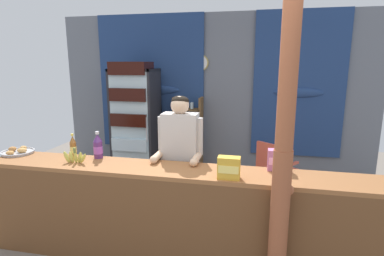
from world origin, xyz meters
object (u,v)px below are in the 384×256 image
(stall_counter, at_px, (171,210))
(drink_fridge, at_px, (135,117))
(snack_box_wafer, at_px, (278,160))
(banana_bunch, at_px, (75,157))
(timber_post, at_px, (283,157))
(shopkeeper, at_px, (180,152))
(snack_box_choco_powder, at_px, (229,168))
(soda_bottle_iced_tea, at_px, (73,147))
(plastic_lawn_chair, at_px, (274,167))
(pastry_tray, at_px, (18,151))
(soda_bottle_grape_soda, at_px, (98,147))
(bottle_shelf_rack, at_px, (188,136))

(stall_counter, bearing_deg, drink_fridge, 119.75)
(snack_box_wafer, distance_m, banana_bunch, 1.98)
(stall_counter, bearing_deg, timber_post, -12.79)
(shopkeeper, relative_size, snack_box_choco_powder, 8.27)
(soda_bottle_iced_tea, relative_size, snack_box_choco_powder, 1.29)
(stall_counter, height_order, plastic_lawn_chair, stall_counter)
(timber_post, bearing_deg, shopkeeper, 144.79)
(stall_counter, distance_m, pastry_tray, 1.87)
(shopkeeper, xyz_separation_m, soda_bottle_grape_soda, (-0.83, -0.21, 0.07))
(soda_bottle_grape_soda, xyz_separation_m, soda_bottle_iced_tea, (-0.28, -0.01, -0.01))
(drink_fridge, relative_size, bottle_shelf_rack, 1.42)
(shopkeeper, distance_m, pastry_tray, 1.80)
(soda_bottle_grape_soda, height_order, snack_box_choco_powder, soda_bottle_grape_soda)
(plastic_lawn_chair, distance_m, pastry_tray, 3.23)
(stall_counter, height_order, soda_bottle_iced_tea, soda_bottle_iced_tea)
(snack_box_choco_powder, relative_size, pastry_tray, 0.57)
(bottle_shelf_rack, bearing_deg, plastic_lawn_chair, -26.49)
(bottle_shelf_rack, distance_m, snack_box_wafer, 2.54)
(drink_fridge, height_order, bottle_shelf_rack, drink_fridge)
(bottle_shelf_rack, distance_m, shopkeeper, 1.98)
(timber_post, distance_m, snack_box_choco_powder, 0.49)
(stall_counter, xyz_separation_m, pastry_tray, (-1.82, 0.23, 0.40))
(soda_bottle_iced_tea, relative_size, banana_bunch, 0.94)
(drink_fridge, relative_size, soda_bottle_grape_soda, 6.86)
(stall_counter, distance_m, bottle_shelf_rack, 2.44)
(plastic_lawn_chair, distance_m, snack_box_choco_powder, 1.90)
(bottle_shelf_rack, relative_size, banana_bunch, 5.15)
(timber_post, relative_size, banana_bunch, 9.60)
(timber_post, relative_size, plastic_lawn_chair, 2.99)
(shopkeeper, xyz_separation_m, snack_box_choco_powder, (0.56, -0.52, 0.05))
(shopkeeper, bearing_deg, snack_box_choco_powder, -42.57)
(bottle_shelf_rack, relative_size, soda_bottle_iced_tea, 5.50)
(snack_box_wafer, bearing_deg, snack_box_choco_powder, -143.88)
(stall_counter, distance_m, snack_box_choco_powder, 0.71)
(stall_counter, xyz_separation_m, snack_box_wafer, (0.96, 0.27, 0.47))
(shopkeeper, bearing_deg, plastic_lawn_chair, 49.59)
(snack_box_choco_powder, bearing_deg, stall_counter, 176.02)
(plastic_lawn_chair, relative_size, soda_bottle_grape_soda, 3.02)
(shopkeeper, distance_m, snack_box_wafer, 1.01)
(soda_bottle_iced_tea, bearing_deg, timber_post, -12.72)
(plastic_lawn_chair, xyz_separation_m, soda_bottle_iced_tea, (-2.16, -1.45, 0.57))
(plastic_lawn_chair, height_order, snack_box_wafer, snack_box_wafer)
(drink_fridge, distance_m, pastry_tray, 1.99)
(bottle_shelf_rack, height_order, snack_box_choco_powder, bottle_shelf_rack)
(soda_bottle_iced_tea, bearing_deg, shopkeeper, 11.33)
(soda_bottle_grape_soda, distance_m, pastry_tray, 0.96)
(bottle_shelf_rack, bearing_deg, stall_counter, -80.94)
(soda_bottle_iced_tea, distance_m, banana_bunch, 0.23)
(stall_counter, relative_size, soda_bottle_grape_soda, 13.41)
(bottle_shelf_rack, distance_m, pastry_tray, 2.62)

